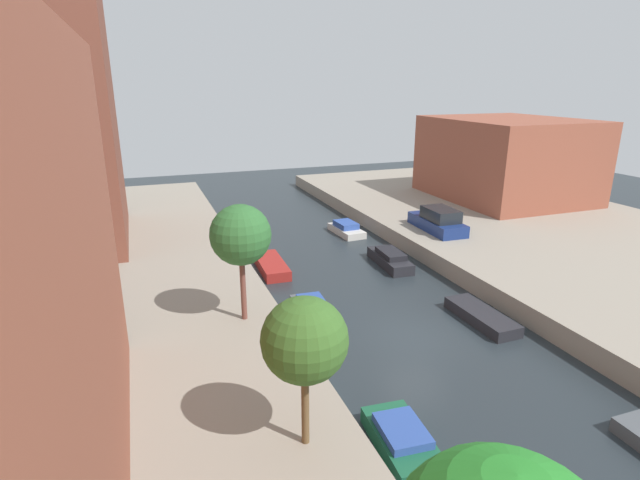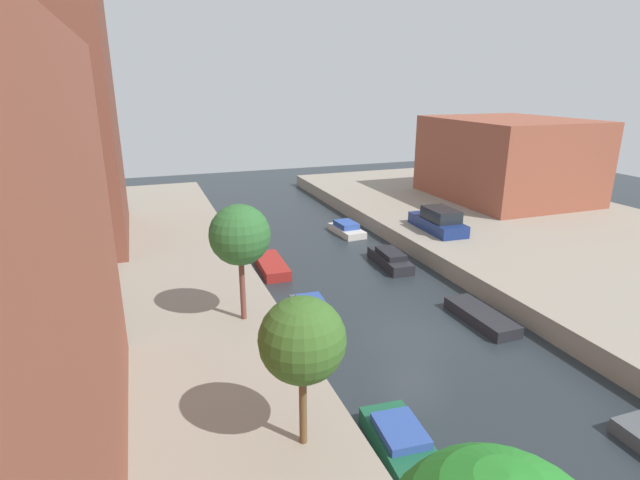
{
  "view_description": "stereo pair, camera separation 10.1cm",
  "coord_description": "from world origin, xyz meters",
  "views": [
    {
      "loc": [
        -10.05,
        -15.91,
        10.14
      ],
      "look_at": [
        -1.13,
        8.24,
        1.91
      ],
      "focal_mm": 27.91,
      "sensor_mm": 36.0,
      "label": 1
    },
    {
      "loc": [
        -9.95,
        -15.94,
        10.14
      ],
      "look_at": [
        -1.13,
        8.24,
        1.91
      ],
      "focal_mm": 27.91,
      "sensor_mm": 36.0,
      "label": 2
    }
  ],
  "objects": [
    {
      "name": "moored_boat_right_3",
      "position": [
        3.51,
        0.23,
        0.26
      ],
      "size": [
        1.36,
        3.78,
        0.51
      ],
      "color": "#232328",
      "rests_on": "ground_plane"
    },
    {
      "name": "street_tree_1",
      "position": [
        -6.61,
        -5.5,
        4.02
      ],
      "size": [
        2.21,
        2.21,
        4.14
      ],
      "color": "brown",
      "rests_on": "quay_left"
    },
    {
      "name": "parked_car",
      "position": [
        7.65,
        10.19,
        1.62
      ],
      "size": [
        1.98,
        4.6,
        1.5
      ],
      "color": "navy",
      "rests_on": "quay_right"
    },
    {
      "name": "moored_boat_left_2",
      "position": [
        -3.73,
        -5.63,
        0.33
      ],
      "size": [
        1.67,
        3.12,
        0.76
      ],
      "color": "#195638",
      "rests_on": "ground_plane"
    },
    {
      "name": "low_block_right",
      "position": [
        18.0,
        16.64,
        4.18
      ],
      "size": [
        10.0,
        11.8,
        6.35
      ],
      "primitive_type": "cube",
      "color": "brown",
      "rests_on": "quay_right"
    },
    {
      "name": "ground_plane",
      "position": [
        0.0,
        0.0,
        0.0
      ],
      "size": [
        84.0,
        84.0,
        0.0
      ],
      "primitive_type": "plane",
      "color": "#232B30"
    },
    {
      "name": "moored_boat_right_4",
      "position": [
        3.05,
        7.92,
        0.39
      ],
      "size": [
        1.52,
        3.9,
        0.9
      ],
      "color": "#232328",
      "rests_on": "ground_plane"
    },
    {
      "name": "moored_boat_left_4",
      "position": [
        -3.57,
        9.53,
        0.28
      ],
      "size": [
        1.51,
        3.95,
        0.56
      ],
      "color": "maroon",
      "rests_on": "ground_plane"
    },
    {
      "name": "moored_boat_right_5",
      "position": [
        3.15,
        14.55,
        0.35
      ],
      "size": [
        1.62,
        3.34,
        0.84
      ],
      "color": "beige",
      "rests_on": "ground_plane"
    },
    {
      "name": "moored_boat_left_3",
      "position": [
        -3.49,
        2.87,
        0.44
      ],
      "size": [
        1.48,
        3.2,
        1.04
      ],
      "color": "#4C5156",
      "rests_on": "ground_plane"
    },
    {
      "name": "street_tree_2",
      "position": [
        -6.61,
        2.18,
        4.51
      ],
      "size": [
        2.37,
        2.37,
        4.72
      ],
      "color": "brown",
      "rests_on": "quay_left"
    }
  ]
}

